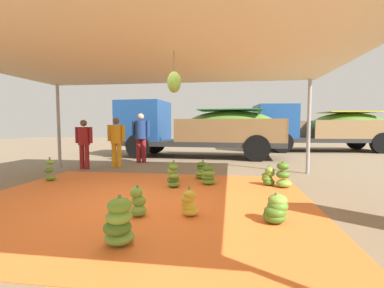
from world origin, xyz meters
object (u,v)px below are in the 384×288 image
banana_bunch_1 (276,209)px  banana_bunch_8 (138,202)px  banana_bunch_5 (208,175)px  worker_1 (116,138)px  banana_bunch_6 (268,177)px  banana_bunch_9 (189,203)px  cargo_truck_far (319,127)px  banana_bunch_3 (202,171)px  banana_bunch_4 (119,223)px  banana_bunch_10 (173,173)px  worker_2 (141,134)px  cargo_truck_main (195,128)px  banana_bunch_2 (50,171)px  banana_bunch_7 (283,176)px  banana_bunch_0 (173,176)px  worker_0 (84,140)px

banana_bunch_1 → banana_bunch_8: bearing=180.0°
banana_bunch_1 → banana_bunch_5: (-1.14, 2.30, 0.02)m
worker_1 → banana_bunch_6: bearing=-24.2°
banana_bunch_6 → banana_bunch_5: bearing=-175.9°
banana_bunch_9 → cargo_truck_far: (5.18, 10.98, 1.06)m
banana_bunch_3 → banana_bunch_4: size_ratio=0.87×
banana_bunch_9 → cargo_truck_far: size_ratio=0.06×
banana_bunch_10 → cargo_truck_far: 10.54m
worker_1 → worker_2: (0.44, 1.13, 0.10)m
banana_bunch_9 → worker_1: (-3.04, 4.31, 0.74)m
banana_bunch_5 → cargo_truck_main: size_ratio=0.07×
banana_bunch_1 → worker_2: size_ratio=0.26×
banana_bunch_3 → cargo_truck_far: size_ratio=0.07×
banana_bunch_2 → banana_bunch_10: banana_bunch_2 is taller
banana_bunch_2 → banana_bunch_7: banana_bunch_7 is taller
banana_bunch_8 → worker_1: worker_1 is taller
worker_1 → banana_bunch_4: bearing=-66.0°
banana_bunch_0 → banana_bunch_10: 0.53m
banana_bunch_3 → banana_bunch_1: bearing=-65.2°
cargo_truck_far → banana_bunch_8: bearing=-118.2°
banana_bunch_10 → worker_2: 3.73m
banana_bunch_3 → banana_bunch_4: (-0.54, -3.91, 0.05)m
banana_bunch_3 → worker_0: 3.98m
banana_bunch_1 → worker_0: 6.51m
worker_0 → banana_bunch_6: bearing=-16.2°
banana_bunch_4 → worker_0: size_ratio=0.38×
banana_bunch_5 → cargo_truck_main: 5.54m
banana_bunch_6 → worker_1: (-4.51, 2.03, 0.73)m
banana_bunch_4 → worker_0: worker_0 is taller
banana_bunch_2 → worker_0: 1.90m
banana_bunch_9 → banana_bunch_4: bearing=-119.9°
banana_bunch_2 → banana_bunch_8: size_ratio=1.21×
banana_bunch_0 → cargo_truck_main: 5.83m
banana_bunch_1 → banana_bunch_6: (0.22, 2.39, 0.01)m
banana_bunch_7 → banana_bunch_10: size_ratio=1.10×
worker_0 → worker_1: worker_1 is taller
banana_bunch_4 → banana_bunch_7: 4.03m
banana_bunch_7 → cargo_truck_far: cargo_truck_far is taller
banana_bunch_3 → banana_bunch_9: banana_bunch_3 is taller
cargo_truck_main → cargo_truck_far: (6.08, 3.44, 0.01)m
banana_bunch_1 → cargo_truck_far: (3.93, 11.09, 1.06)m
banana_bunch_0 → banana_bunch_4: (0.00, -2.90, 0.02)m
cargo_truck_far → banana_bunch_9: bearing=-115.2°
banana_bunch_4 → cargo_truck_main: cargo_truck_main is taller
worker_2 → banana_bunch_7: bearing=-37.1°
banana_bunch_0 → banana_bunch_2: bearing=175.4°
banana_bunch_1 → banana_bunch_5: bearing=116.4°
banana_bunch_9 → cargo_truck_far: bearing=64.8°
banana_bunch_8 → banana_bunch_10: banana_bunch_10 is taller
banana_bunch_0 → banana_bunch_5: (0.74, 0.39, -0.03)m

